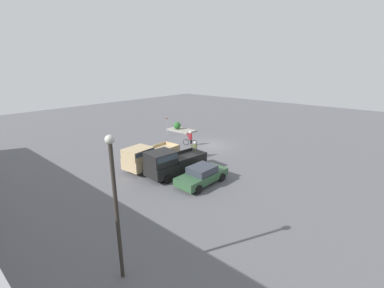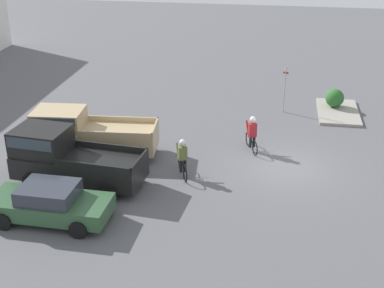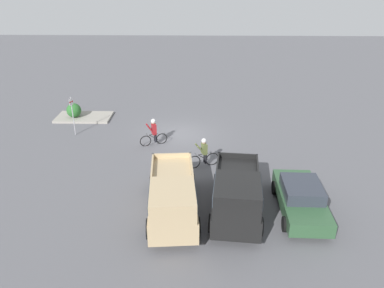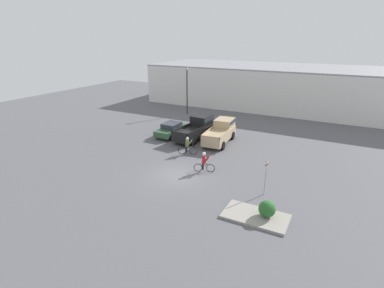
# 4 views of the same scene
# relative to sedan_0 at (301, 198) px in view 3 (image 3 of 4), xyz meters

# --- Properties ---
(ground_plane) EXTENTS (80.00, 80.00, 0.00)m
(ground_plane) POSITION_rel_sedan_0_xyz_m (5.73, -8.37, -0.72)
(ground_plane) COLOR #56565B
(sedan_0) EXTENTS (2.05, 4.43, 1.42)m
(sedan_0) POSITION_rel_sedan_0_xyz_m (0.00, 0.00, 0.00)
(sedan_0) COLOR #2D5133
(sedan_0) RESTS_ON ground_plane
(pickup_truck_0) EXTENTS (2.56, 5.47, 2.29)m
(pickup_truck_0) POSITION_rel_sedan_0_xyz_m (2.85, 0.47, 0.45)
(pickup_truck_0) COLOR black
(pickup_truck_0) RESTS_ON ground_plane
(pickup_truck_1) EXTENTS (2.46, 5.62, 2.13)m
(pickup_truck_1) POSITION_rel_sedan_0_xyz_m (5.56, 0.63, 0.39)
(pickup_truck_1) COLOR tan
(pickup_truck_1) RESTS_ON ground_plane
(cyclist_0) EXTENTS (1.61, 0.69, 1.71)m
(cyclist_0) POSITION_rel_sedan_0_xyz_m (7.23, -6.81, 0.17)
(cyclist_0) COLOR black
(cyclist_0) RESTS_ON ground_plane
(cyclist_1) EXTENTS (1.72, 0.72, 1.69)m
(cyclist_1) POSITION_rel_sedan_0_xyz_m (4.22, -4.09, 0.14)
(cyclist_1) COLOR black
(cyclist_1) RESTS_ON ground_plane
(fire_lane_sign) EXTENTS (0.14, 0.28, 2.56)m
(fire_lane_sign) POSITION_rel_sedan_0_xyz_m (12.51, -8.22, 0.83)
(fire_lane_sign) COLOR #9E9EA3
(fire_lane_sign) RESTS_ON ground_plane
(curb_island) EXTENTS (3.88, 2.17, 0.15)m
(curb_island) POSITION_rel_sedan_0_xyz_m (12.80, -11.20, -0.64)
(curb_island) COLOR gray
(curb_island) RESTS_ON ground_plane
(shrub) EXTENTS (1.02, 1.02, 1.02)m
(shrub) POSITION_rel_sedan_0_xyz_m (13.40, -11.00, -0.06)
(shrub) COLOR #286028
(shrub) RESTS_ON curb_island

